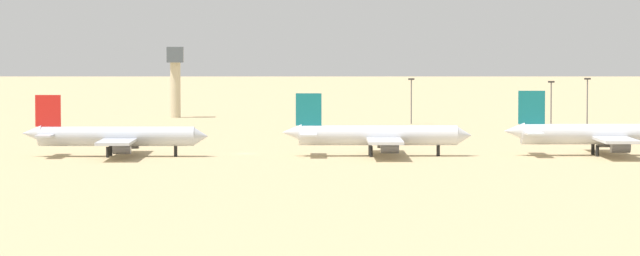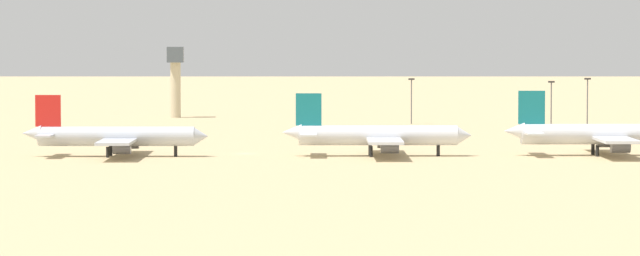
{
  "view_description": "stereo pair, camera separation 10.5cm",
  "coord_description": "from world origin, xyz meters",
  "px_view_note": "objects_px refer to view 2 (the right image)",
  "views": [
    {
      "loc": [
        1.0,
        -365.93,
        26.94
      ],
      "look_at": [
        16.25,
        -6.12,
        6.0
      ],
      "focal_mm": 93.02,
      "sensor_mm": 36.0,
      "label": 1
    },
    {
      "loc": [
        1.11,
        -365.93,
        26.94
      ],
      "look_at": [
        16.25,
        -6.12,
        6.0
      ],
      "focal_mm": 93.02,
      "sensor_mm": 36.0,
      "label": 2
    }
  ],
  "objects_px": {
    "parked_jet_red_2": "(115,136)",
    "parked_jet_teal_4": "(601,134)",
    "control_tower": "(175,75)",
    "light_pole_east": "(551,100)",
    "light_pole_mid": "(587,99)",
    "light_pole_west": "(411,97)",
    "parked_jet_teal_3": "(376,136)"
  },
  "relations": [
    {
      "from": "control_tower",
      "to": "light_pole_east",
      "type": "height_order",
      "value": "control_tower"
    },
    {
      "from": "parked_jet_teal_3",
      "to": "light_pole_west",
      "type": "xyz_separation_m",
      "value": [
        19.91,
        125.5,
        3.38
      ]
    },
    {
      "from": "parked_jet_teal_3",
      "to": "parked_jet_teal_4",
      "type": "xyz_separation_m",
      "value": [
        49.07,
        -0.49,
        0.17
      ]
    },
    {
      "from": "parked_jet_teal_3",
      "to": "control_tower",
      "type": "height_order",
      "value": "control_tower"
    },
    {
      "from": "parked_jet_red_2",
      "to": "parked_jet_teal_4",
      "type": "relative_size",
      "value": 0.94
    },
    {
      "from": "parked_jet_teal_3",
      "to": "light_pole_mid",
      "type": "relative_size",
      "value": 2.95
    },
    {
      "from": "parked_jet_teal_3",
      "to": "light_pole_mid",
      "type": "distance_m",
      "value": 124.77
    },
    {
      "from": "parked_jet_teal_4",
      "to": "light_pole_mid",
      "type": "distance_m",
      "value": 106.96
    },
    {
      "from": "parked_jet_teal_4",
      "to": "control_tower",
      "type": "height_order",
      "value": "control_tower"
    },
    {
      "from": "parked_jet_red_2",
      "to": "parked_jet_teal_4",
      "type": "bearing_deg",
      "value": 1.58
    },
    {
      "from": "light_pole_mid",
      "to": "light_pole_east",
      "type": "height_order",
      "value": "light_pole_mid"
    },
    {
      "from": "parked_jet_teal_4",
      "to": "light_pole_west",
      "type": "bearing_deg",
      "value": 104.68
    },
    {
      "from": "light_pole_east",
      "to": "light_pole_mid",
      "type": "bearing_deg",
      "value": 19.28
    },
    {
      "from": "control_tower",
      "to": "parked_jet_red_2",
      "type": "bearing_deg",
      "value": -92.05
    },
    {
      "from": "parked_jet_red_2",
      "to": "light_pole_west",
      "type": "relative_size",
      "value": 3.02
    },
    {
      "from": "light_pole_mid",
      "to": "parked_jet_teal_3",
      "type": "bearing_deg",
      "value": -122.84
    },
    {
      "from": "parked_jet_teal_4",
      "to": "light_pole_west",
      "type": "distance_m",
      "value": 129.37
    },
    {
      "from": "parked_jet_teal_3",
      "to": "light_pole_west",
      "type": "bearing_deg",
      "value": 82.99
    },
    {
      "from": "light_pole_mid",
      "to": "light_pole_west",
      "type": "bearing_deg",
      "value": 156.54
    },
    {
      "from": "light_pole_mid",
      "to": "parked_jet_teal_4",
      "type": "bearing_deg",
      "value": -100.0
    },
    {
      "from": "control_tower",
      "to": "light_pole_east",
      "type": "distance_m",
      "value": 124.62
    },
    {
      "from": "light_pole_west",
      "to": "light_pole_mid",
      "type": "height_order",
      "value": "light_pole_mid"
    },
    {
      "from": "control_tower",
      "to": "light_pole_east",
      "type": "bearing_deg",
      "value": -30.38
    },
    {
      "from": "light_pole_east",
      "to": "parked_jet_teal_3",
      "type": "bearing_deg",
      "value": -119.3
    },
    {
      "from": "parked_jet_red_2",
      "to": "light_pole_west",
      "type": "xyz_separation_m",
      "value": [
        76.48,
        124.61,
        3.48
      ]
    },
    {
      "from": "parked_jet_teal_4",
      "to": "light_pole_mid",
      "type": "xyz_separation_m",
      "value": [
        18.56,
        105.28,
        3.54
      ]
    },
    {
      "from": "parked_jet_teal_3",
      "to": "light_pole_west",
      "type": "relative_size",
      "value": 3.09
    },
    {
      "from": "parked_jet_teal_3",
      "to": "parked_jet_teal_4",
      "type": "height_order",
      "value": "parked_jet_teal_4"
    },
    {
      "from": "parked_jet_red_2",
      "to": "light_pole_mid",
      "type": "xyz_separation_m",
      "value": [
        124.21,
        103.9,
        3.81
      ]
    },
    {
      "from": "parked_jet_red_2",
      "to": "control_tower",
      "type": "relative_size",
      "value": 1.81
    },
    {
      "from": "parked_jet_red_2",
      "to": "parked_jet_teal_3",
      "type": "bearing_deg",
      "value": 1.43
    },
    {
      "from": "parked_jet_teal_3",
      "to": "light_pole_east",
      "type": "relative_size",
      "value": 3.11
    }
  ]
}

